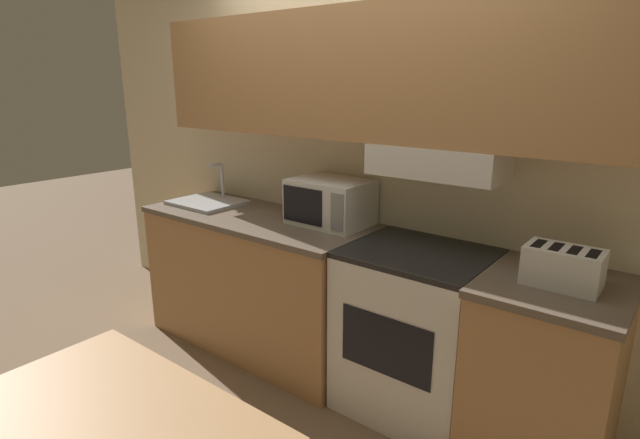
{
  "coord_description": "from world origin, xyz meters",
  "views": [
    {
      "loc": [
        1.61,
        -2.56,
        1.78
      ],
      "look_at": [
        0.05,
        -0.58,
        1.08
      ],
      "focal_mm": 28.0,
      "sensor_mm": 36.0,
      "label": 1
    }
  ],
  "objects": [
    {
      "name": "microwave",
      "position": [
        -0.17,
        -0.19,
        1.07
      ],
      "size": [
        0.47,
        0.36,
        0.28
      ],
      "color": "white",
      "rests_on": "lower_counter_main"
    },
    {
      "name": "lower_counter_right_stub",
      "position": [
        1.17,
        -0.33,
        0.47
      ],
      "size": [
        0.61,
        0.68,
        0.93
      ],
      "color": "tan",
      "rests_on": "ground_plane"
    },
    {
      "name": "stove_range",
      "position": [
        0.5,
        -0.32,
        0.46
      ],
      "size": [
        0.73,
        0.63,
        0.93
      ],
      "color": "white",
      "rests_on": "ground_plane"
    },
    {
      "name": "ground_plane",
      "position": [
        0.0,
        0.0,
        0.0
      ],
      "size": [
        16.0,
        16.0,
        0.0
      ],
      "primitive_type": "plane",
      "color": "#7F664C"
    },
    {
      "name": "toaster",
      "position": [
        1.19,
        -0.35,
        1.01
      ],
      "size": [
        0.32,
        0.19,
        0.17
      ],
      "color": "white",
      "rests_on": "lower_counter_right_stub"
    },
    {
      "name": "sink_basin",
      "position": [
        -1.18,
        -0.33,
        0.95
      ],
      "size": [
        0.48,
        0.4,
        0.28
      ],
      "color": "#B7BABF",
      "rests_on": "lower_counter_main"
    },
    {
      "name": "wall_back",
      "position": [
        0.01,
        -0.07,
        1.54
      ],
      "size": [
        5.34,
        0.38,
        2.55
      ],
      "color": "beige",
      "rests_on": "ground_plane"
    },
    {
      "name": "lower_counter_main",
      "position": [
        -0.67,
        -0.33,
        0.46
      ],
      "size": [
        1.61,
        0.68,
        0.93
      ],
      "color": "tan",
      "rests_on": "ground_plane"
    }
  ]
}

